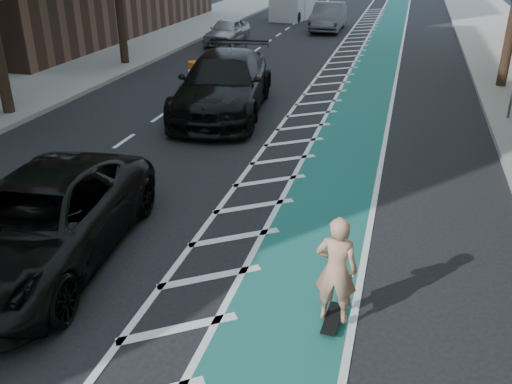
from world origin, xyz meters
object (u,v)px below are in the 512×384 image
(suv_near, at_px, (39,223))
(barrel_a, at_px, (86,183))
(suv_far, at_px, (224,84))
(skateboarder, at_px, (336,270))

(suv_near, distance_m, barrel_a, 2.62)
(suv_far, bearing_deg, barrel_a, -105.04)
(barrel_a, bearing_deg, suv_near, -75.01)
(suv_far, height_order, barrel_a, suv_far)
(suv_near, bearing_deg, barrel_a, 98.74)
(suv_near, xyz_separation_m, suv_far, (0.21, 9.52, 0.17))
(skateboarder, distance_m, suv_near, 5.25)
(suv_near, bearing_deg, suv_far, 82.50)
(suv_far, bearing_deg, skateboarder, -70.97)
(suv_far, distance_m, barrel_a, 7.10)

